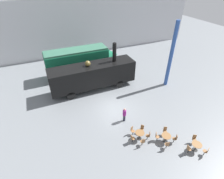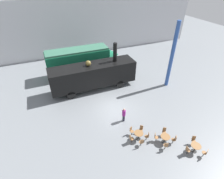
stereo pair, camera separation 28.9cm
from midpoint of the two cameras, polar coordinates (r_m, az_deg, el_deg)
The scene contains 21 objects.
ground_plane at distance 19.14m, azimuth 0.26°, elevation -5.64°, with size 80.00×80.00×0.00m, color gray.
backdrop_wall at distance 30.73m, azimuth -12.12°, elevation 18.99°, with size 44.00×0.15×9.00m.
streamlined_locomotive at distance 24.79m, azimuth -9.99°, elevation 9.61°, with size 10.26×2.57×3.69m.
steam_locomotive at distance 21.17m, azimuth -6.61°, elevation 4.84°, with size 10.24×2.48×5.46m.
cafe_table_near at distance 16.09m, azimuth 16.74°, elevation -14.60°, with size 0.81×0.81×0.70m.
cafe_table_mid at distance 15.77m, azimuth 8.49°, elevation -14.18°, with size 0.80×0.80×0.77m.
cafe_table_far at distance 16.33m, azimuth 25.40°, elevation -16.22°, with size 0.80×0.80×0.72m.
cafe_chair_0 at distance 16.28m, azimuth 19.50°, elevation -14.76°, with size 0.40×0.39×0.87m.
cafe_chair_1 at distance 16.63m, azimuth 16.44°, elevation -12.67°, with size 0.39×0.40×0.87m.
cafe_chair_2 at distance 15.99m, azimuth 13.89°, elevation -14.58°, with size 0.40×0.39×0.87m.
cafe_chair_3 at distance 15.62m, azimuth 17.02°, elevation -16.83°, with size 0.39×0.40×0.87m.
cafe_chair_4 at distance 15.90m, azimuth 11.32°, elevation -14.45°, with size 0.40×0.39×0.87m.
cafe_chair_5 at distance 16.34m, azimuth 9.25°, elevation -12.46°, with size 0.40×0.40×0.87m.
cafe_chair_6 at distance 16.09m, azimuth 6.15°, elevation -13.06°, with size 0.38×0.40×0.87m.
cafe_chair_7 at distance 15.49m, azimuth 6.12°, elevation -15.53°, with size 0.37×0.36×0.87m.
cafe_chair_8 at distance 15.37m, azimuth 9.46°, elevation -16.45°, with size 0.36×0.38×0.87m.
cafe_chair_9 at distance 16.35m, azimuth 27.99°, elevation -17.34°, with size 0.39×0.40×0.87m.
cafe_chair_10 at distance 16.85m, azimuth 24.82°, elevation -14.31°, with size 0.39×0.40×0.87m.
cafe_chair_11 at distance 15.92m, azimuth 23.26°, elevation -17.35°, with size 0.36×0.36×0.87m.
visitor_person at distance 17.04m, azimuth 3.58°, elevation -8.07°, with size 0.34×0.34×1.54m.
support_pillar at distance 22.02m, azimuth 18.38°, elevation 10.48°, with size 0.44×0.44×8.00m.
Camera 1 is at (-5.98, -13.37, 12.32)m, focal length 28.00 mm.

